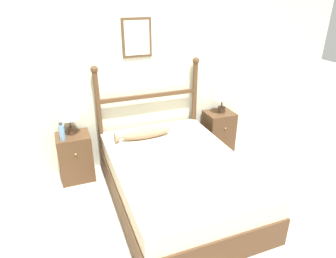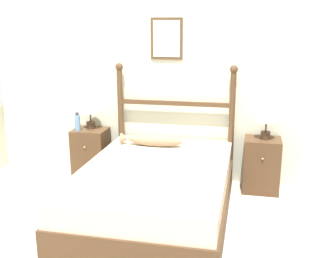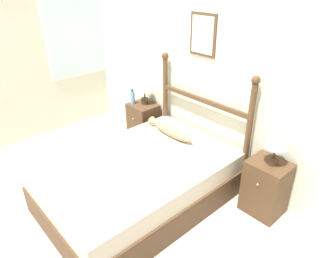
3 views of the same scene
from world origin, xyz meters
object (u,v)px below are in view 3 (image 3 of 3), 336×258
Objects in this scene: nightstand_right at (265,187)px; fish_pillow at (171,130)px; bed at (140,181)px; nightstand_left at (144,123)px; table_lamp_left at (144,86)px; table_lamp_right at (277,141)px; bottle at (133,97)px.

nightstand_right is 0.86× the size of fish_pillow.
bed is at bearing -139.82° from nightstand_right.
nightstand_left is 0.86× the size of fish_pillow.
table_lamp_left reaches higher than nightstand_right.
bottle is at bearing -177.49° from table_lamp_right.
fish_pillow is (-1.22, -0.23, 0.29)m from nightstand_right.
bottle reaches higher than nightstand_right.
nightstand_left reaches higher than bed.
bed is 0.74m from fish_pillow.
nightstand_right is at bearing 2.45° from bottle.
table_lamp_left is 0.93m from fish_pillow.
table_lamp_left is 1.63× the size of bottle.
table_lamp_left is 0.24m from bottle.
table_lamp_right is 1.29m from fish_pillow.
fish_pillow is at bearing -15.34° from nightstand_left.
table_lamp_left is 1.00× the size of table_lamp_right.
table_lamp_left is (-1.03, 0.91, 0.62)m from bed.
table_lamp_left reaches higher than nightstand_left.
bed is 1.45m from bottle.
table_lamp_right is (0.02, 0.00, 0.57)m from nightstand_right.
bottle reaches higher than bed.
table_lamp_right is at bearing 2.51° from bottle.
bottle is 0.32× the size of fish_pillow.
nightstand_left is 0.44m from bottle.
table_lamp_right is (2.07, 0.00, 0.57)m from nightstand_left.
nightstand_right is at bearing 0.00° from nightstand_left.
nightstand_right is (1.02, 0.86, 0.05)m from bed.
bottle is (-0.11, -0.09, 0.41)m from nightstand_left.
nightstand_left is 2.67× the size of bottle.
bottle reaches higher than fish_pillow.
nightstand_right reaches higher than bed.
nightstand_left is 0.58m from table_lamp_left.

